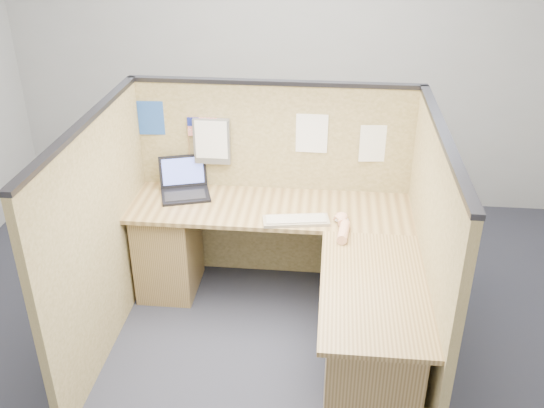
# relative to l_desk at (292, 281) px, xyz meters

# --- Properties ---
(floor) EXTENTS (5.00, 5.00, 0.00)m
(floor) POSITION_rel_l_desk_xyz_m (-0.18, -0.29, -0.39)
(floor) COLOR black
(floor) RESTS_ON ground
(wall_back) EXTENTS (5.00, 0.00, 5.00)m
(wall_back) POSITION_rel_l_desk_xyz_m (-0.18, 1.96, 1.01)
(wall_back) COLOR #989B9D
(wall_back) RESTS_ON floor
(cubicle_partitions) EXTENTS (2.06, 1.83, 1.53)m
(cubicle_partitions) POSITION_rel_l_desk_xyz_m (-0.18, 0.14, 0.38)
(cubicle_partitions) COLOR olive
(cubicle_partitions) RESTS_ON floor
(l_desk) EXTENTS (1.95, 1.75, 0.73)m
(l_desk) POSITION_rel_l_desk_xyz_m (0.00, 0.00, 0.00)
(l_desk) COLOR brown
(l_desk) RESTS_ON floor
(laptop) EXTENTS (0.40, 0.42, 0.25)m
(laptop) POSITION_rel_l_desk_xyz_m (-0.80, 0.55, 0.40)
(laptop) COLOR black
(laptop) RESTS_ON l_desk
(keyboard) EXTENTS (0.45, 0.22, 0.03)m
(keyboard) POSITION_rel_l_desk_xyz_m (0.01, 0.19, 0.35)
(keyboard) COLOR gray
(keyboard) RESTS_ON l_desk
(mouse) EXTENTS (0.10, 0.06, 0.04)m
(mouse) POSITION_rel_l_desk_xyz_m (0.31, 0.22, 0.36)
(mouse) COLOR silver
(mouse) RESTS_ON l_desk
(hand_forearm) EXTENTS (0.10, 0.34, 0.07)m
(hand_forearm) POSITION_rel_l_desk_xyz_m (0.32, 0.10, 0.37)
(hand_forearm) COLOR tan
(hand_forearm) RESTS_ON l_desk
(blue_poster) EXTENTS (0.19, 0.02, 0.25)m
(blue_poster) POSITION_rel_l_desk_xyz_m (-1.06, 0.68, 0.85)
(blue_poster) COLOR #214998
(blue_poster) RESTS_ON cubicle_partitions
(american_flag) EXTENTS (0.22, 0.01, 0.38)m
(american_flag) POSITION_rel_l_desk_xyz_m (-0.72, 0.67, 0.78)
(american_flag) COLOR olive
(american_flag) RESTS_ON cubicle_partitions
(file_holder) EXTENTS (0.26, 0.05, 0.33)m
(file_holder) POSITION_rel_l_desk_xyz_m (-0.63, 0.66, 0.70)
(file_holder) COLOR slate
(file_holder) RESTS_ON cubicle_partitions
(paper_left) EXTENTS (0.22, 0.01, 0.28)m
(paper_left) POSITION_rel_l_desk_xyz_m (0.08, 0.68, 0.77)
(paper_left) COLOR white
(paper_left) RESTS_ON cubicle_partitions
(paper_right) EXTENTS (0.21, 0.03, 0.27)m
(paper_right) POSITION_rel_l_desk_xyz_m (0.52, 0.68, 0.72)
(paper_right) COLOR white
(paper_right) RESTS_ON cubicle_partitions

